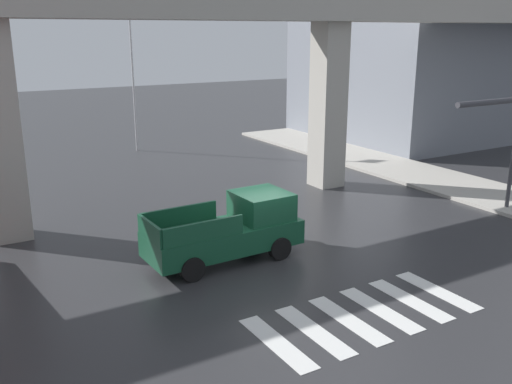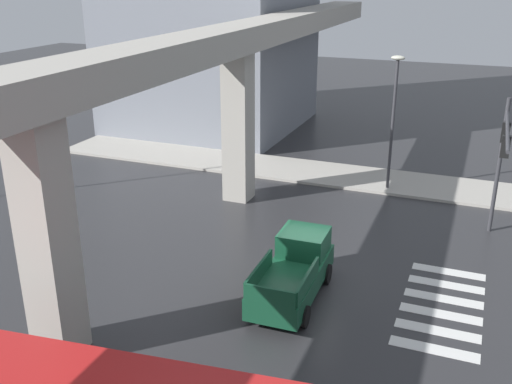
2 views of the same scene
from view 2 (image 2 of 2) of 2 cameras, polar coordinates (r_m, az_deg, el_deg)
The scene contains 7 objects.
ground_plane at distance 23.19m, azimuth 4.88°, elevation -8.52°, with size 120.00×120.00×0.00m, color #2D2D30.
crosswalk_stripes at distance 22.51m, azimuth 17.56°, elevation -10.48°, with size 6.05×2.80×0.01m.
elevated_overpass at distance 22.89m, azimuth -9.02°, elevation 11.23°, with size 59.54×2.26×8.83m.
sidewalk_east at distance 34.60m, azimuth 7.73°, elevation 1.64°, with size 4.00×36.00×0.15m, color #ADA89E.
pickup_truck at distance 21.77m, azimuth 3.76°, elevation -7.60°, with size 5.14×2.18×2.08m.
traffic_signal_mast at distance 26.23m, azimuth 22.78°, elevation 3.82°, with size 6.49×0.32×6.20m.
street_lamp_near_corner at distance 31.67m, azimuth 13.20°, elevation 7.93°, with size 0.44×0.70×7.24m.
Camera 2 is at (-19.44, -5.60, 11.34)m, focal length 41.33 mm.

